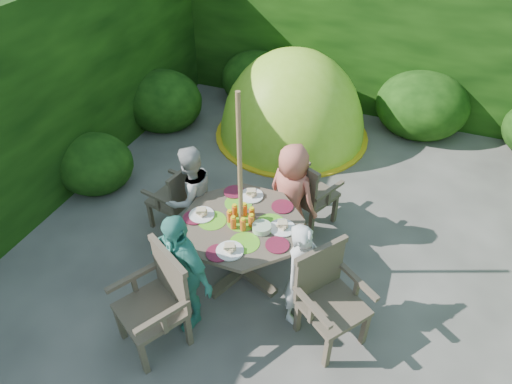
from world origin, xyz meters
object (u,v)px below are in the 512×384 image
at_px(child_front, 181,271).
at_px(dome_tent, 291,135).
at_px(patio_table, 242,231).
at_px(garden_chair_front, 158,300).
at_px(garden_chair_back, 307,192).
at_px(child_back, 292,195).
at_px(garden_chair_left, 177,196).
at_px(child_left, 191,197).
at_px(parasol_pole, 241,196).
at_px(garden_chair_right, 328,296).
at_px(child_right, 302,275).

distance_m(child_front, dome_tent, 3.76).
bearing_deg(dome_tent, child_front, -99.20).
relative_size(patio_table, garden_chair_front, 1.69).
xyz_separation_m(garden_chair_back, garden_chair_front, (-0.79, -2.04, 0.03)).
bearing_deg(child_back, garden_chair_back, -91.58).
height_order(garden_chair_left, child_back, child_back).
xyz_separation_m(patio_table, child_left, (-0.75, 0.30, -0.01)).
height_order(garden_chair_front, dome_tent, dome_tent).
bearing_deg(child_back, garden_chair_left, 32.94).
bearing_deg(garden_chair_back, child_left, 57.21).
xyz_separation_m(parasol_pole, garden_chair_left, (-1.02, 0.42, -0.63)).
bearing_deg(garden_chair_left, parasol_pole, 78.32).
relative_size(garden_chair_right, garden_chair_front, 0.97).
xyz_separation_m(garden_chair_left, child_left, (0.28, -0.13, 0.17)).
height_order(garden_chair_back, child_back, child_back).
height_order(parasol_pole, child_right, parasol_pole).
distance_m(garden_chair_back, dome_tent, 2.16).
bearing_deg(child_front, garden_chair_right, 34.59).
xyz_separation_m(garden_chair_left, child_back, (1.32, 0.32, 0.18)).
xyz_separation_m(child_front, dome_tent, (-0.12, 3.70, -0.67)).
height_order(garden_chair_back, child_left, child_left).
distance_m(garden_chair_front, child_left, 1.36).
relative_size(child_front, dome_tent, 0.49).
xyz_separation_m(patio_table, child_right, (0.74, -0.29, -0.05)).
xyz_separation_m(patio_table, garden_chair_right, (1.02, -0.38, -0.12)).
relative_size(child_left, child_back, 0.99).
bearing_deg(garden_chair_back, patio_table, 93.66).
xyz_separation_m(garden_chair_back, child_front, (-0.69, -1.76, 0.17)).
relative_size(parasol_pole, child_right, 1.86).
relative_size(parasol_pole, child_back, 1.72).
xyz_separation_m(child_right, child_back, (-0.45, 1.04, 0.05)).
relative_size(child_right, child_left, 0.93).
distance_m(garden_chair_front, child_front, 0.32).
distance_m(garden_chair_left, child_left, 0.35).
bearing_deg(patio_table, garden_chair_right, -20.53).
distance_m(parasol_pole, child_back, 0.92).
distance_m(patio_table, child_left, 0.80).
relative_size(child_back, child_front, 0.95).
bearing_deg(child_left, child_right, 93.91).
bearing_deg(child_right, child_back, 45.66).
bearing_deg(garden_chair_front, garden_chair_right, 53.53).
xyz_separation_m(parasol_pole, garden_chair_right, (1.03, -0.38, -0.58)).
height_order(garden_chair_right, garden_chair_front, garden_chair_front).
relative_size(garden_chair_right, dome_tent, 0.35).
bearing_deg(child_front, child_right, 42.76).
relative_size(garden_chair_back, child_back, 0.74).
height_order(patio_table, garden_chair_back, garden_chair_back).
distance_m(child_left, dome_tent, 2.76).
xyz_separation_m(parasol_pole, child_left, (-0.74, 0.29, -0.47)).
bearing_deg(dome_tent, parasol_pole, -93.08).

